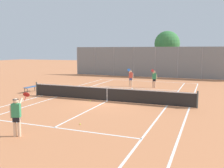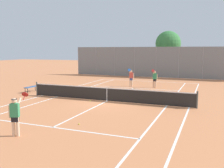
% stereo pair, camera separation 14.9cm
% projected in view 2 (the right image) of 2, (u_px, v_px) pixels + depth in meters
% --- Properties ---
extents(ground_plane, '(120.00, 120.00, 0.00)m').
position_uv_depth(ground_plane, '(107.00, 101.00, 17.38)').
color(ground_plane, '#CC7A4C').
extents(court_line_markings, '(11.10, 23.90, 0.01)m').
position_uv_depth(court_line_markings, '(107.00, 101.00, 17.38)').
color(court_line_markings, white).
rests_on(court_line_markings, ground).
extents(tennis_net, '(12.00, 0.10, 1.07)m').
position_uv_depth(tennis_net, '(107.00, 94.00, 17.31)').
color(tennis_net, '#474C47').
rests_on(tennis_net, ground).
extents(player_near_side, '(0.47, 0.87, 1.77)m').
position_uv_depth(player_near_side, '(15.00, 114.00, 10.21)').
color(player_near_side, beige).
rests_on(player_near_side, ground).
extents(player_far_left, '(0.43, 0.90, 1.77)m').
position_uv_depth(player_far_left, '(131.00, 77.00, 24.17)').
color(player_far_left, beige).
rests_on(player_far_left, ground).
extents(player_far_right, '(0.45, 0.88, 1.77)m').
position_uv_depth(player_far_right, '(155.00, 78.00, 23.37)').
color(player_far_right, '#D8A884').
rests_on(player_far_right, ground).
extents(loose_tennis_ball_0, '(0.07, 0.07, 0.07)m').
position_uv_depth(loose_tennis_ball_0, '(90.00, 101.00, 17.29)').
color(loose_tennis_ball_0, '#D1DB33').
rests_on(loose_tennis_ball_0, ground).
extents(loose_tennis_ball_1, '(0.07, 0.07, 0.07)m').
position_uv_depth(loose_tennis_ball_1, '(79.00, 124.00, 11.89)').
color(loose_tennis_ball_1, '#D1DB33').
rests_on(loose_tennis_ball_1, ground).
extents(courtside_bench, '(0.36, 1.50, 0.47)m').
position_uv_depth(courtside_bench, '(31.00, 87.00, 21.10)').
color(courtside_bench, '#33598C').
rests_on(courtside_bench, ground).
extents(back_fence, '(22.85, 0.08, 3.95)m').
position_uv_depth(back_fence, '(156.00, 62.00, 32.08)').
color(back_fence, gray).
rests_on(back_fence, ground).
extents(tree_behind_left, '(3.47, 3.47, 6.13)m').
position_uv_depth(tree_behind_left, '(168.00, 44.00, 34.29)').
color(tree_behind_left, brown).
rests_on(tree_behind_left, ground).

